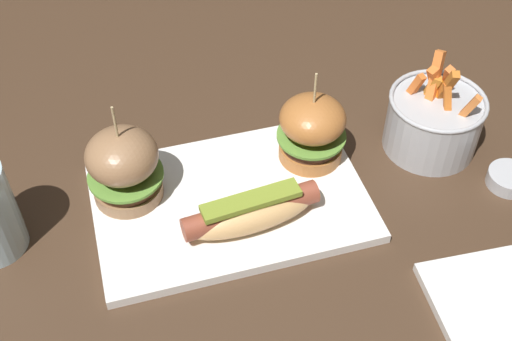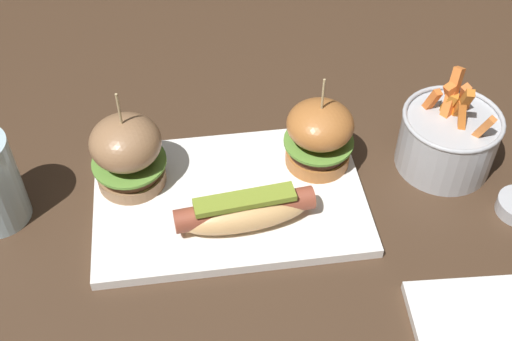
{
  "view_description": "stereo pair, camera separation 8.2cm",
  "coord_description": "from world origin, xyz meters",
  "px_view_note": "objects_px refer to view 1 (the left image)",
  "views": [
    {
      "loc": [
        -0.12,
        -0.55,
        0.65
      ],
      "look_at": [
        0.03,
        0.0,
        0.05
      ],
      "focal_mm": 46.4,
      "sensor_mm": 36.0,
      "label": 1
    },
    {
      "loc": [
        -0.04,
        -0.57,
        0.65
      ],
      "look_at": [
        0.03,
        0.0,
        0.05
      ],
      "focal_mm": 46.4,
      "sensor_mm": 36.0,
      "label": 2
    }
  ],
  "objects_px": {
    "slider_left": "(124,166)",
    "slider_right": "(312,129)",
    "sauce_ramekin": "(509,178)",
    "fries_bucket": "(433,121)",
    "platter_main": "(230,201)",
    "hot_dog": "(251,212)"
  },
  "relations": [
    {
      "from": "fries_bucket",
      "to": "platter_main",
      "type": "bearing_deg",
      "value": -173.75
    },
    {
      "from": "hot_dog",
      "to": "slider_right",
      "type": "bearing_deg",
      "value": 40.68
    },
    {
      "from": "fries_bucket",
      "to": "slider_right",
      "type": "bearing_deg",
      "value": 175.91
    },
    {
      "from": "fries_bucket",
      "to": "slider_left",
      "type": "bearing_deg",
      "value": 178.62
    },
    {
      "from": "sauce_ramekin",
      "to": "platter_main",
      "type": "bearing_deg",
      "value": 169.68
    },
    {
      "from": "platter_main",
      "to": "sauce_ramekin",
      "type": "xyz_separation_m",
      "value": [
        0.37,
        -0.07,
        0.0
      ]
    },
    {
      "from": "hot_dog",
      "to": "fries_bucket",
      "type": "xyz_separation_m",
      "value": [
        0.28,
        0.08,
        0.01
      ]
    },
    {
      "from": "slider_left",
      "to": "sauce_ramekin",
      "type": "xyz_separation_m",
      "value": [
        0.49,
        -0.11,
        -0.05
      ]
    },
    {
      "from": "hot_dog",
      "to": "slider_left",
      "type": "height_order",
      "value": "slider_left"
    },
    {
      "from": "sauce_ramekin",
      "to": "hot_dog",
      "type": "bearing_deg",
      "value": 177.23
    },
    {
      "from": "slider_right",
      "to": "sauce_ramekin",
      "type": "height_order",
      "value": "slider_right"
    },
    {
      "from": "slider_left",
      "to": "slider_right",
      "type": "bearing_deg",
      "value": 0.52
    },
    {
      "from": "slider_left",
      "to": "slider_right",
      "type": "distance_m",
      "value": 0.25
    },
    {
      "from": "slider_right",
      "to": "sauce_ramekin",
      "type": "bearing_deg",
      "value": -24.76
    },
    {
      "from": "slider_left",
      "to": "sauce_ramekin",
      "type": "bearing_deg",
      "value": -12.59
    },
    {
      "from": "platter_main",
      "to": "sauce_ramekin",
      "type": "bearing_deg",
      "value": -10.32
    },
    {
      "from": "platter_main",
      "to": "hot_dog",
      "type": "bearing_deg",
      "value": -74.09
    },
    {
      "from": "platter_main",
      "to": "fries_bucket",
      "type": "distance_m",
      "value": 0.3
    },
    {
      "from": "platter_main",
      "to": "sauce_ramekin",
      "type": "relative_size",
      "value": 5.89
    },
    {
      "from": "slider_left",
      "to": "fries_bucket",
      "type": "xyz_separation_m",
      "value": [
        0.42,
        -0.01,
        -0.02
      ]
    },
    {
      "from": "fries_bucket",
      "to": "sauce_ramekin",
      "type": "relative_size",
      "value": 2.39
    },
    {
      "from": "sauce_ramekin",
      "to": "fries_bucket",
      "type": "bearing_deg",
      "value": 124.68
    }
  ]
}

